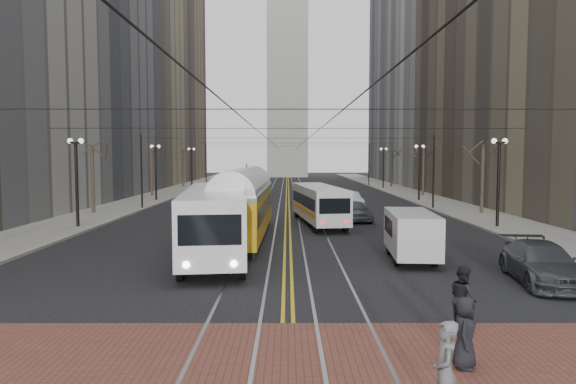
{
  "coord_description": "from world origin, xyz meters",
  "views": [
    {
      "loc": [
        -0.02,
        -15.23,
        4.75
      ],
      "look_at": [
        0.01,
        9.45,
        3.0
      ],
      "focal_mm": 32.0,
      "sensor_mm": 36.0,
      "label": 1
    }
  ],
  "objects_px": {
    "sedan_parked": "(542,263)",
    "sedan_silver": "(350,200)",
    "streetcar": "(244,211)",
    "rear_bus": "(319,205)",
    "cargo_van": "(411,236)",
    "pedestrian_a": "(465,333)",
    "sedan_grey": "(354,210)",
    "pedestrian_c": "(463,297)",
    "transit_bus": "(215,222)",
    "clock_tower": "(287,16)",
    "pedestrian_b": "(445,373)"
  },
  "relations": [
    {
      "from": "sedan_parked",
      "to": "pedestrian_c",
      "type": "bearing_deg",
      "value": -124.84
    },
    {
      "from": "streetcar",
      "to": "pedestrian_c",
      "type": "xyz_separation_m",
      "value": [
        7.28,
        -15.64,
        -0.68
      ]
    },
    {
      "from": "cargo_van",
      "to": "pedestrian_a",
      "type": "distance_m",
      "value": 12.02
    },
    {
      "from": "transit_bus",
      "to": "sedan_silver",
      "type": "bearing_deg",
      "value": 60.82
    },
    {
      "from": "sedan_parked",
      "to": "sedan_silver",
      "type": "bearing_deg",
      "value": 105.43
    },
    {
      "from": "sedan_silver",
      "to": "pedestrian_a",
      "type": "xyz_separation_m",
      "value": [
        -1.72,
        -35.17,
        0.08
      ]
    },
    {
      "from": "sedan_parked",
      "to": "clock_tower",
      "type": "bearing_deg",
      "value": 102.97
    },
    {
      "from": "cargo_van",
      "to": "clock_tower",
      "type": "bearing_deg",
      "value": 97.76
    },
    {
      "from": "sedan_silver",
      "to": "pedestrian_b",
      "type": "xyz_separation_m",
      "value": [
        -2.9,
        -37.59,
        0.21
      ]
    },
    {
      "from": "sedan_silver",
      "to": "sedan_parked",
      "type": "xyz_separation_m",
      "value": [
        3.84,
        -27.41,
        0.01
      ]
    },
    {
      "from": "cargo_van",
      "to": "pedestrian_a",
      "type": "relative_size",
      "value": 3.07
    },
    {
      "from": "clock_tower",
      "to": "rear_bus",
      "type": "bearing_deg",
      "value": -88.5
    },
    {
      "from": "rear_bus",
      "to": "sedan_parked",
      "type": "relative_size",
      "value": 1.97
    },
    {
      "from": "streetcar",
      "to": "sedan_grey",
      "type": "bearing_deg",
      "value": 47.84
    },
    {
      "from": "streetcar",
      "to": "rear_bus",
      "type": "xyz_separation_m",
      "value": [
        4.64,
        5.93,
        -0.24
      ]
    },
    {
      "from": "sedan_parked",
      "to": "rear_bus",
      "type": "bearing_deg",
      "value": 121.63
    },
    {
      "from": "transit_bus",
      "to": "pedestrian_a",
      "type": "distance_m",
      "value": 15.18
    },
    {
      "from": "sedan_silver",
      "to": "pedestrian_a",
      "type": "bearing_deg",
      "value": -100.74
    },
    {
      "from": "sedan_parked",
      "to": "pedestrian_a",
      "type": "relative_size",
      "value": 3.19
    },
    {
      "from": "sedan_silver",
      "to": "cargo_van",
      "type": "bearing_deg",
      "value": -98.07
    },
    {
      "from": "sedan_grey",
      "to": "sedan_silver",
      "type": "bearing_deg",
      "value": 75.41
    },
    {
      "from": "rear_bus",
      "to": "cargo_van",
      "type": "height_order",
      "value": "rear_bus"
    },
    {
      "from": "transit_bus",
      "to": "rear_bus",
      "type": "height_order",
      "value": "transit_bus"
    },
    {
      "from": "clock_tower",
      "to": "sedan_parked",
      "type": "relative_size",
      "value": 12.81
    },
    {
      "from": "sedan_silver",
      "to": "sedan_parked",
      "type": "bearing_deg",
      "value": -89.96
    },
    {
      "from": "cargo_van",
      "to": "sedan_silver",
      "type": "distance_m",
      "value": 23.28
    },
    {
      "from": "sedan_parked",
      "to": "pedestrian_c",
      "type": "height_order",
      "value": "pedestrian_c"
    },
    {
      "from": "rear_bus",
      "to": "sedan_silver",
      "type": "xyz_separation_m",
      "value": [
        3.51,
        11.02,
        -0.59
      ]
    },
    {
      "from": "transit_bus",
      "to": "pedestrian_c",
      "type": "height_order",
      "value": "transit_bus"
    },
    {
      "from": "sedan_silver",
      "to": "transit_bus",
      "type": "bearing_deg",
      "value": -120.58
    },
    {
      "from": "clock_tower",
      "to": "rear_bus",
      "type": "relative_size",
      "value": 6.51
    },
    {
      "from": "clock_tower",
      "to": "pedestrian_c",
      "type": "xyz_separation_m",
      "value": [
        4.78,
        -103.5,
        -35.07
      ]
    },
    {
      "from": "clock_tower",
      "to": "pedestrian_b",
      "type": "distance_m",
      "value": 114.04
    },
    {
      "from": "sedan_silver",
      "to": "pedestrian_a",
      "type": "distance_m",
      "value": 35.21
    },
    {
      "from": "clock_tower",
      "to": "pedestrian_b",
      "type": "xyz_separation_m",
      "value": [
        2.76,
        -108.5,
        -35.02
      ]
    },
    {
      "from": "cargo_van",
      "to": "sedan_parked",
      "type": "height_order",
      "value": "cargo_van"
    },
    {
      "from": "rear_bus",
      "to": "sedan_parked",
      "type": "height_order",
      "value": "rear_bus"
    },
    {
      "from": "sedan_parked",
      "to": "pedestrian_b",
      "type": "distance_m",
      "value": 12.22
    },
    {
      "from": "pedestrian_b",
      "to": "clock_tower",
      "type": "bearing_deg",
      "value": -167.6
    },
    {
      "from": "streetcar",
      "to": "sedan_grey",
      "type": "distance_m",
      "value": 10.82
    },
    {
      "from": "streetcar",
      "to": "pedestrian_a",
      "type": "xyz_separation_m",
      "value": [
        6.44,
        -18.22,
        -0.74
      ]
    },
    {
      "from": "sedan_grey",
      "to": "sedan_silver",
      "type": "height_order",
      "value": "sedan_grey"
    },
    {
      "from": "pedestrian_b",
      "to": "sedan_grey",
      "type": "bearing_deg",
      "value": -173.33
    },
    {
      "from": "rear_bus",
      "to": "pedestrian_a",
      "type": "distance_m",
      "value": 24.22
    },
    {
      "from": "pedestrian_a",
      "to": "pedestrian_c",
      "type": "xyz_separation_m",
      "value": [
        0.85,
        2.58,
        0.07
      ]
    },
    {
      "from": "transit_bus",
      "to": "sedan_silver",
      "type": "height_order",
      "value": "transit_bus"
    },
    {
      "from": "pedestrian_b",
      "to": "sedan_parked",
      "type": "bearing_deg",
      "value": 157.43
    },
    {
      "from": "streetcar",
      "to": "sedan_grey",
      "type": "relative_size",
      "value": 2.97
    },
    {
      "from": "streetcar",
      "to": "rear_bus",
      "type": "relative_size",
      "value": 1.31
    },
    {
      "from": "clock_tower",
      "to": "rear_bus",
      "type": "distance_m",
      "value": 88.97
    }
  ]
}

